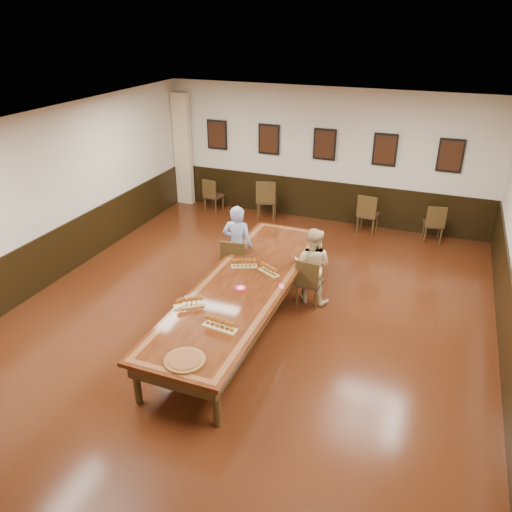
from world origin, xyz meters
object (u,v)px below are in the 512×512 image
at_px(spare_chair_b, 267,199).
at_px(spare_chair_d, 434,223).
at_px(chair_man, 236,262).
at_px(person_man, 238,245).
at_px(spare_chair_c, 368,213).
at_px(conference_table, 245,290).
at_px(carved_platter, 185,360).
at_px(chair_woman, 310,281).
at_px(spare_chair_a, 214,195).
at_px(person_woman, 312,266).

distance_m(spare_chair_b, spare_chair_d, 3.99).
relative_size(chair_man, person_man, 0.63).
relative_size(spare_chair_c, spare_chair_d, 1.07).
xyz_separation_m(conference_table, carved_platter, (0.08, -2.17, 0.16)).
height_order(chair_woman, person_man, person_man).
bearing_deg(chair_man, spare_chair_a, -64.15).
xyz_separation_m(spare_chair_c, conference_table, (-1.23, -4.56, 0.13)).
bearing_deg(chair_man, conference_table, 114.15).
xyz_separation_m(person_woman, carved_platter, (-0.76, -3.23, 0.07)).
bearing_deg(spare_chair_a, conference_table, 130.32).
bearing_deg(carved_platter, spare_chair_b, 101.57).
distance_m(spare_chair_c, carved_platter, 6.83).
xyz_separation_m(chair_woman, spare_chair_b, (-2.13, 3.56, 0.06)).
bearing_deg(person_woman, spare_chair_a, -41.38).
relative_size(chair_woman, spare_chair_a, 1.03).
relative_size(chair_man, person_woman, 0.70).
bearing_deg(spare_chair_a, person_woman, 145.03).
height_order(spare_chair_a, person_man, person_man).
distance_m(spare_chair_d, person_man, 4.77).
distance_m(chair_man, spare_chair_b, 3.49).
bearing_deg(chair_woman, conference_table, 51.74).
bearing_deg(spare_chair_b, chair_woman, 107.15).
xyz_separation_m(chair_woman, spare_chair_d, (1.86, 3.62, -0.01)).
xyz_separation_m(spare_chair_a, conference_table, (2.76, -4.53, 0.17)).
relative_size(spare_chair_a, person_man, 0.56).
bearing_deg(chair_woman, person_woman, -90.00).
bearing_deg(person_woman, conference_table, 54.25).
relative_size(spare_chair_d, carved_platter, 1.60).
bearing_deg(spare_chair_b, spare_chair_d, 167.18).
bearing_deg(spare_chair_a, chair_man, 130.73).
bearing_deg(spare_chair_c, chair_man, 67.51).
relative_size(spare_chair_b, carved_platter, 1.84).
height_order(spare_chair_a, person_woman, person_woman).
relative_size(spare_chair_a, spare_chair_d, 0.98).
bearing_deg(spare_chair_b, person_woman, 107.89).
bearing_deg(spare_chair_b, chair_man, 87.15).
height_order(person_man, carved_platter, person_man).
relative_size(chair_man, spare_chair_d, 1.11).
height_order(spare_chair_b, conference_table, spare_chair_b).
bearing_deg(spare_chair_d, carved_platter, 58.42).
bearing_deg(chair_woman, spare_chair_a, -42.19).
height_order(spare_chair_d, person_woman, person_woman).
height_order(spare_chair_b, person_woman, person_woman).
relative_size(spare_chair_c, conference_table, 0.19).
bearing_deg(person_man, spare_chair_d, -140.52).
distance_m(spare_chair_d, conference_table, 5.32).
distance_m(spare_chair_a, person_man, 3.96).
bearing_deg(conference_table, chair_man, 120.06).
relative_size(spare_chair_a, carved_platter, 1.57).
height_order(chair_man, carved_platter, chair_man).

